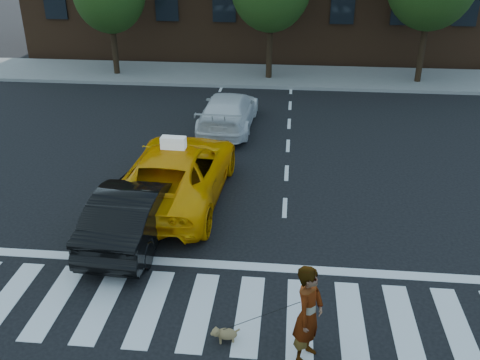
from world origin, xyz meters
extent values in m
plane|color=black|center=(0.00, 0.00, 0.00)|extent=(120.00, 120.00, 0.00)
cube|color=silver|center=(0.00, 0.00, 0.01)|extent=(13.00, 2.40, 0.01)
cube|color=silver|center=(0.00, 1.60, 0.01)|extent=(12.00, 0.30, 0.01)
cube|color=slate|center=(0.00, 17.50, 0.07)|extent=(30.00, 4.00, 0.15)
cylinder|color=black|center=(-7.00, 17.00, 1.62)|extent=(0.28, 0.28, 3.25)
cylinder|color=black|center=(0.50, 17.00, 1.77)|extent=(0.28, 0.28, 3.55)
cylinder|color=black|center=(7.50, 17.00, 1.93)|extent=(0.28, 0.28, 3.85)
imported|color=#FFA605|center=(-1.40, 4.72, 0.79)|extent=(2.88, 5.78, 1.57)
imported|color=black|center=(-2.00, 2.67, 0.71)|extent=(1.72, 4.38, 1.42)
imported|color=silver|center=(-0.65, 10.33, 0.66)|extent=(2.03, 4.64, 1.33)
imported|color=#999999|center=(2.11, -1.04, 0.96)|extent=(0.71, 0.83, 1.93)
ellipsoid|color=olive|center=(0.65, -0.80, 0.17)|extent=(0.43, 0.28, 0.22)
sphere|color=olive|center=(0.46, -0.83, 0.23)|extent=(0.19, 0.19, 0.16)
sphere|color=olive|center=(0.40, -0.85, 0.20)|extent=(0.09, 0.09, 0.08)
cylinder|color=olive|center=(0.84, -0.76, 0.23)|extent=(0.12, 0.06, 0.09)
sphere|color=olive|center=(0.45, -0.78, 0.28)|extent=(0.07, 0.07, 0.06)
sphere|color=olive|center=(0.47, -0.89, 0.28)|extent=(0.07, 0.07, 0.06)
cylinder|color=olive|center=(0.55, -0.87, 0.05)|extent=(0.05, 0.05, 0.11)
cylinder|color=olive|center=(0.53, -0.77, 0.05)|extent=(0.05, 0.05, 0.11)
cylinder|color=olive|center=(0.78, -0.82, 0.05)|extent=(0.05, 0.05, 0.11)
cylinder|color=olive|center=(0.76, -0.73, 0.05)|extent=(0.05, 0.05, 0.11)
cube|color=white|center=(-1.40, 4.52, 1.73)|extent=(0.66, 0.31, 0.32)
camera|label=1|loc=(1.66, -8.31, 7.07)|focal=40.00mm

